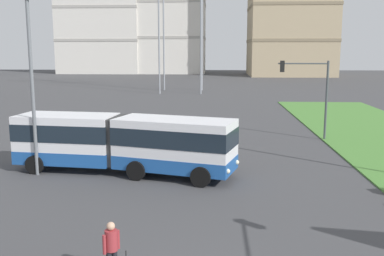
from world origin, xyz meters
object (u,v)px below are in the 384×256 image
at_px(streetlight_left, 32,79).
at_px(articulated_bus, 123,142).
at_px(pedestrian_crossing, 111,247).
at_px(traffic_light_far_right, 310,86).

bearing_deg(streetlight_left, articulated_bus, 7.74).
height_order(pedestrian_crossing, streetlight_left, streetlight_left).
bearing_deg(articulated_bus, streetlight_left, -172.26).
bearing_deg(streetlight_left, traffic_light_far_right, 32.09).
distance_m(articulated_bus, pedestrian_crossing, 11.31).
xyz_separation_m(pedestrian_crossing, traffic_light_far_right, (9.64, 20.56, 2.91)).
relative_size(articulated_bus, streetlight_left, 1.32).
height_order(traffic_light_far_right, streetlight_left, streetlight_left).
xyz_separation_m(pedestrian_crossing, streetlight_left, (-6.36, 10.53, 3.98)).
bearing_deg(articulated_bus, pedestrian_crossing, -80.25).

